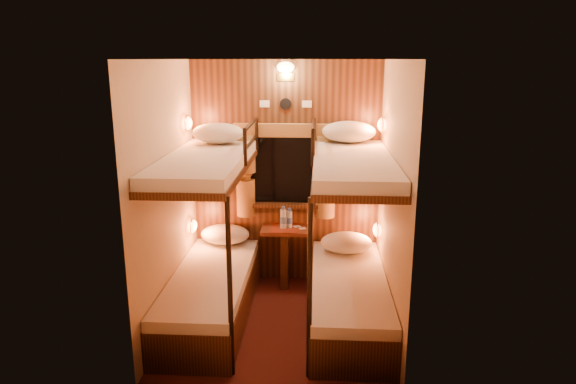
# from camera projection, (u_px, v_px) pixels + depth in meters

# --- Properties ---
(floor) EXTENTS (2.10, 2.10, 0.00)m
(floor) POSITION_uv_depth(u_px,v_px,m) (279.00, 322.00, 4.82)
(floor) COLOR #32170D
(floor) RESTS_ON ground
(ceiling) EXTENTS (2.10, 2.10, 0.00)m
(ceiling) POSITION_uv_depth(u_px,v_px,m) (277.00, 59.00, 4.22)
(ceiling) COLOR silver
(ceiling) RESTS_ON wall_back
(wall_back) EXTENTS (2.40, 0.00, 2.40)m
(wall_back) POSITION_uv_depth(u_px,v_px,m) (286.00, 174.00, 5.54)
(wall_back) COLOR #C6B293
(wall_back) RESTS_ON floor
(wall_front) EXTENTS (2.40, 0.00, 2.40)m
(wall_front) POSITION_uv_depth(u_px,v_px,m) (266.00, 240.00, 3.51)
(wall_front) COLOR #C6B293
(wall_front) RESTS_ON floor
(wall_left) EXTENTS (0.00, 2.40, 2.40)m
(wall_left) POSITION_uv_depth(u_px,v_px,m) (167.00, 198.00, 4.58)
(wall_left) COLOR #C6B293
(wall_left) RESTS_ON floor
(wall_right) EXTENTS (0.00, 2.40, 2.40)m
(wall_right) POSITION_uv_depth(u_px,v_px,m) (393.00, 201.00, 4.46)
(wall_right) COLOR #C6B293
(wall_right) RESTS_ON floor
(back_panel) EXTENTS (2.00, 0.03, 2.40)m
(back_panel) POSITION_uv_depth(u_px,v_px,m) (286.00, 174.00, 5.52)
(back_panel) COLOR #321B0D
(back_panel) RESTS_ON floor
(bunk_left) EXTENTS (0.72, 1.90, 1.82)m
(bunk_left) POSITION_uv_depth(u_px,v_px,m) (210.00, 263.00, 4.79)
(bunk_left) COLOR #321B0D
(bunk_left) RESTS_ON floor
(bunk_right) EXTENTS (0.72, 1.90, 1.82)m
(bunk_right) POSITION_uv_depth(u_px,v_px,m) (349.00, 266.00, 4.71)
(bunk_right) COLOR #321B0D
(bunk_right) RESTS_ON floor
(window) EXTENTS (1.00, 0.12, 0.79)m
(window) POSITION_uv_depth(u_px,v_px,m) (286.00, 176.00, 5.50)
(window) COLOR black
(window) RESTS_ON back_panel
(curtains) EXTENTS (1.10, 0.22, 1.00)m
(curtains) POSITION_uv_depth(u_px,v_px,m) (285.00, 170.00, 5.44)
(curtains) COLOR brown
(curtains) RESTS_ON back_panel
(back_fixtures) EXTENTS (0.54, 0.09, 0.48)m
(back_fixtures) POSITION_uv_depth(u_px,v_px,m) (286.00, 75.00, 5.22)
(back_fixtures) COLOR black
(back_fixtures) RESTS_ON back_panel
(reading_lamps) EXTENTS (2.00, 0.20, 1.25)m
(reading_lamps) POSITION_uv_depth(u_px,v_px,m) (284.00, 177.00, 5.19)
(reading_lamps) COLOR orange
(reading_lamps) RESTS_ON wall_left
(table) EXTENTS (0.50, 0.34, 0.66)m
(table) POSITION_uv_depth(u_px,v_px,m) (285.00, 249.00, 5.54)
(table) COLOR #582514
(table) RESTS_ON floor
(bottle_left) EXTENTS (0.06, 0.06, 0.22)m
(bottle_left) POSITION_uv_depth(u_px,v_px,m) (289.00, 219.00, 5.47)
(bottle_left) COLOR #99BFE5
(bottle_left) RESTS_ON table
(bottle_right) EXTENTS (0.07, 0.07, 0.25)m
(bottle_right) POSITION_uv_depth(u_px,v_px,m) (283.00, 219.00, 5.45)
(bottle_right) COLOR #99BFE5
(bottle_right) RESTS_ON table
(sachet_a) EXTENTS (0.08, 0.07, 0.01)m
(sachet_a) POSITION_uv_depth(u_px,v_px,m) (302.00, 228.00, 5.46)
(sachet_a) COLOR silver
(sachet_a) RESTS_ON table
(sachet_b) EXTENTS (0.10, 0.09, 0.01)m
(sachet_b) POSITION_uv_depth(u_px,v_px,m) (297.00, 227.00, 5.52)
(sachet_b) COLOR silver
(sachet_b) RESTS_ON table
(pillow_lower_left) EXTENTS (0.53, 0.38, 0.21)m
(pillow_lower_left) POSITION_uv_depth(u_px,v_px,m) (225.00, 234.00, 5.56)
(pillow_lower_left) COLOR silver
(pillow_lower_left) RESTS_ON bunk_left
(pillow_lower_right) EXTENTS (0.53, 0.38, 0.21)m
(pillow_lower_right) POSITION_uv_depth(u_px,v_px,m) (346.00, 243.00, 5.30)
(pillow_lower_right) COLOR silver
(pillow_lower_right) RESTS_ON bunk_right
(pillow_upper_left) EXTENTS (0.52, 0.37, 0.20)m
(pillow_upper_left) POSITION_uv_depth(u_px,v_px,m) (218.00, 133.00, 5.09)
(pillow_upper_left) COLOR silver
(pillow_upper_left) RESTS_ON bunk_left
(pillow_upper_right) EXTENTS (0.54, 0.39, 0.21)m
(pillow_upper_right) POSITION_uv_depth(u_px,v_px,m) (349.00, 132.00, 5.15)
(pillow_upper_right) COLOR silver
(pillow_upper_right) RESTS_ON bunk_right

